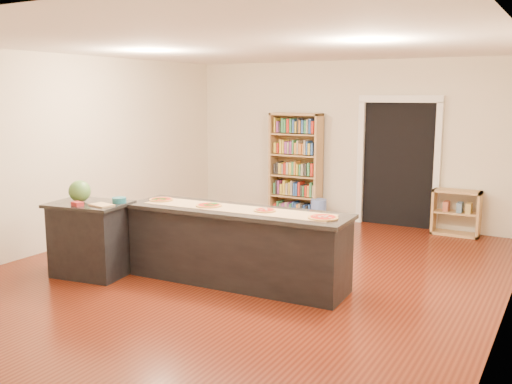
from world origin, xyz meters
The scene contains 16 objects.
room centered at (0.00, 0.00, 1.40)m, with size 6.00×7.00×2.80m.
doorway centered at (0.90, 3.46, 1.20)m, with size 1.40×0.09×2.21m.
kitchen_island centered at (0.09, -0.44, 0.45)m, with size 2.74×0.74×0.90m.
side_counter centered at (-1.63, -1.07, 0.46)m, with size 0.93×0.68×0.92m.
bookshelf centered at (-0.92, 3.28, 0.95)m, with size 0.95×0.34×1.89m, color tan.
low_shelf centered at (1.91, 3.29, 0.36)m, with size 0.73×0.31×0.73m, color tan.
waste_bin centered at (-0.38, 3.10, 0.20)m, with size 0.28×0.28×0.40m, color #5F7FD4.
kraft_paper centered at (0.09, -0.43, 0.90)m, with size 2.38×0.43×0.00m, color tan.
watermelon centered at (-1.76, -1.09, 1.05)m, with size 0.27×0.27×0.27m, color #144214.
cutting_board centered at (-1.35, -1.14, 0.93)m, with size 0.28×0.19×0.02m, color tan.
package_red centered at (-1.59, -1.29, 0.94)m, with size 0.13×0.10×0.05m, color maroon.
package_teal centered at (-1.30, -0.89, 0.95)m, with size 0.17×0.17×0.06m, color #195966.
pizza_a centered at (-1.00, -0.46, 0.92)m, with size 0.31×0.31×0.02m.
pizza_b centered at (-0.27, -0.47, 0.92)m, with size 0.30×0.30×0.02m.
pizza_c centered at (0.46, -0.40, 0.92)m, with size 0.27×0.27×0.02m.
pizza_d centered at (1.19, -0.42, 0.92)m, with size 0.32×0.32×0.02m.
Camera 1 is at (3.53, -6.01, 2.23)m, focal length 40.00 mm.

